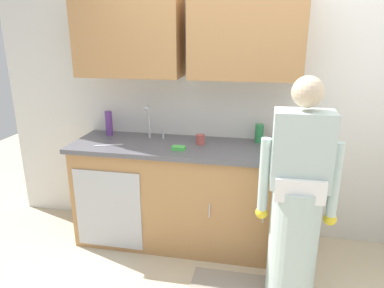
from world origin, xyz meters
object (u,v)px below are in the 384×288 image
at_px(sink, 149,144).
at_px(bottle_cleaner_spray, 278,134).
at_px(knife_on_counter, 108,145).
at_px(bottle_soap, 109,123).
at_px(cup_by_sink, 200,139).
at_px(person_at_sink, 296,212).
at_px(bottle_dish_liquid, 259,133).
at_px(sponge, 179,148).

height_order(sink, bottle_cleaner_spray, sink).
bearing_deg(knife_on_counter, bottle_soap, -90.39).
bearing_deg(bottle_soap, sink, -20.20).
bearing_deg(cup_by_sink, person_at_sink, -38.52).
bearing_deg(cup_by_sink, bottle_dish_liquid, 17.30).
distance_m(person_at_sink, sponge, 1.06).
bearing_deg(bottle_dish_liquid, person_at_sink, -70.11).
height_order(cup_by_sink, knife_on_counter, cup_by_sink).
relative_size(cup_by_sink, sponge, 0.76).
xyz_separation_m(sink, bottle_dish_liquid, (0.95, 0.20, 0.10)).
bearing_deg(knife_on_counter, sink, -176.35).
relative_size(bottle_dish_liquid, sponge, 1.49).
distance_m(bottle_cleaner_spray, bottle_soap, 1.56).
bearing_deg(sponge, bottle_cleaner_spray, 19.39).
bearing_deg(bottle_dish_liquid, bottle_cleaner_spray, -21.00).
xyz_separation_m(knife_on_counter, sponge, (0.62, 0.00, 0.01)).
xyz_separation_m(person_at_sink, bottle_cleaner_spray, (-0.12, 0.71, 0.35)).
distance_m(person_at_sink, knife_on_counter, 1.63).
relative_size(bottle_dish_liquid, bottle_cleaner_spray, 0.80).
bearing_deg(bottle_soap, knife_on_counter, -67.99).
xyz_separation_m(bottle_cleaner_spray, knife_on_counter, (-1.43, -0.29, -0.10)).
bearing_deg(bottle_cleaner_spray, bottle_dish_liquid, 159.00).
xyz_separation_m(bottle_soap, knife_on_counter, (0.13, -0.32, -0.11)).
height_order(person_at_sink, sponge, person_at_sink).
bearing_deg(cup_by_sink, bottle_cleaner_spray, 8.05).
bearing_deg(cup_by_sink, bottle_soap, 172.33).
relative_size(person_at_sink, bottle_dish_liquid, 9.86).
distance_m(sink, bottle_soap, 0.49).
xyz_separation_m(sink, bottle_cleaner_spray, (1.12, 0.14, 0.12)).
height_order(sink, bottle_dish_liquid, sink).
height_order(sink, person_at_sink, person_at_sink).
relative_size(bottle_soap, knife_on_counter, 0.95).
xyz_separation_m(sink, sponge, (0.31, -0.15, 0.03)).
bearing_deg(bottle_dish_liquid, cup_by_sink, -162.70).
relative_size(person_at_sink, cup_by_sink, 19.29).
bearing_deg(bottle_dish_liquid, knife_on_counter, -164.53).
relative_size(bottle_cleaner_spray, sponge, 1.87).
relative_size(sink, bottle_dish_liquid, 3.04).
bearing_deg(cup_by_sink, sponge, -128.07).
relative_size(bottle_soap, cup_by_sink, 2.72).
distance_m(person_at_sink, bottle_cleaner_spray, 0.80).
distance_m(bottle_dish_liquid, cup_by_sink, 0.52).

